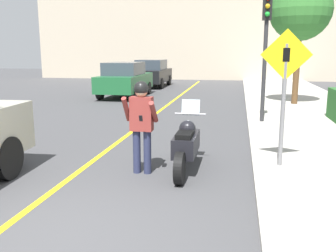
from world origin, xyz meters
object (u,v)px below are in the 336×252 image
person_biker (142,118)px  parked_car_green (125,79)px  traffic_light (266,34)px  parked_car_black (152,73)px  crossing_sign (284,85)px  motorcycle (186,145)px  street_tree (300,10)px

person_biker → parked_car_green: 11.85m
traffic_light → parked_car_green: (-6.20, 6.06, -1.85)m
parked_car_green → parked_car_black: bearing=89.0°
crossing_sign → parked_car_green: 12.35m
person_biker → parked_car_black: 17.06m
motorcycle → crossing_sign: bearing=9.6°
traffic_light → parked_car_green: bearing=135.7°
street_tree → parked_car_green: (-7.73, 1.80, -2.92)m
motorcycle → traffic_light: bearing=71.1°
traffic_light → parked_car_green: 8.87m
street_tree → person_biker: bearing=-112.8°
traffic_light → parked_car_black: size_ratio=0.89×
crossing_sign → motorcycle: bearing=-170.4°
motorcycle → parked_car_green: parked_car_green is taller
traffic_light → parked_car_black: (-6.11, 11.48, -1.85)m
street_tree → parked_car_green: bearing=166.9°
street_tree → parked_car_black: street_tree is taller
parked_car_black → person_biker: bearing=-77.5°
parked_car_green → motorcycle: bearing=-67.4°
traffic_light → parked_car_black: 13.13m
motorcycle → parked_car_black: (-4.45, 16.31, 0.37)m
crossing_sign → parked_car_black: crossing_sign is taller
person_biker → traffic_light: size_ratio=0.45×
person_biker → street_tree: 10.59m
crossing_sign → street_tree: size_ratio=0.51×
person_biker → parked_car_green: size_ratio=0.40×
traffic_light → street_tree: size_ratio=0.76×
motorcycle → parked_car_green: bearing=112.6°
person_biker → crossing_sign: size_ratio=0.68×
crossing_sign → street_tree: street_tree is taller
parked_car_black → parked_car_green: bearing=-91.0°
motorcycle → parked_car_green: (-4.54, 10.89, 0.37)m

